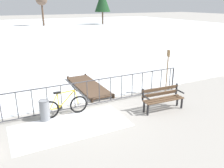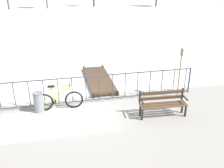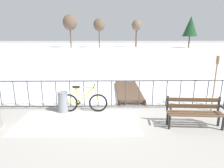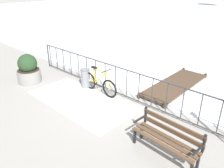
{
  "view_description": "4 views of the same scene",
  "coord_description": "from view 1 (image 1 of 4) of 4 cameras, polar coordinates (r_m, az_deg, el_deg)",
  "views": [
    {
      "loc": [
        -2.73,
        -7.9,
        3.84
      ],
      "look_at": [
        1.03,
        -0.58,
        1.0
      ],
      "focal_mm": 37.52,
      "sensor_mm": 36.0,
      "label": 1
    },
    {
      "loc": [
        -0.61,
        -8.39,
        4.32
      ],
      "look_at": [
        1.2,
        -0.25,
        0.78
      ],
      "focal_mm": 39.38,
      "sensor_mm": 36.0,
      "label": 2
    },
    {
      "loc": [
        0.16,
        -6.83,
        2.67
      ],
      "look_at": [
        0.28,
        0.38,
        0.84
      ],
      "focal_mm": 31.13,
      "sensor_mm": 36.0,
      "label": 3
    },
    {
      "loc": [
        4.54,
        -5.37,
        3.69
      ],
      "look_at": [
        0.19,
        -0.66,
        0.75
      ],
      "focal_mm": 35.78,
      "sensor_mm": 36.0,
      "label": 4
    }
  ],
  "objects": [
    {
      "name": "oar_upright",
      "position": [
        10.41,
        13.32,
        3.49
      ],
      "size": [
        0.04,
        0.16,
        1.98
      ],
      "color": "#937047",
      "rests_on": "ground"
    },
    {
      "name": "tree_west_mid",
      "position": [
        46.34,
        -2.35,
        19.63
      ],
      "size": [
        2.95,
        2.95,
        6.33
      ],
      "color": "brown",
      "rests_on": "ground"
    },
    {
      "name": "ground_plane",
      "position": [
        9.19,
        -7.42,
        -5.79
      ],
      "size": [
        160.0,
        160.0,
        0.0
      ],
      "primitive_type": "plane",
      "color": "#9E9991"
    },
    {
      "name": "railing_fence",
      "position": [
        8.98,
        -7.57,
        -2.55
      ],
      "size": [
        9.06,
        0.06,
        1.07
      ],
      "color": "#38383D",
      "rests_on": "ground"
    },
    {
      "name": "trash_bin",
      "position": [
        8.4,
        -16.12,
        -6.14
      ],
      "size": [
        0.35,
        0.35,
        0.73
      ],
      "color": "gray",
      "rests_on": "ground"
    },
    {
      "name": "park_bench",
      "position": [
        9.01,
        12.13,
        -3.06
      ],
      "size": [
        1.63,
        0.58,
        0.89
      ],
      "color": "brown",
      "rests_on": "ground"
    },
    {
      "name": "frozen_pond",
      "position": [
        36.6,
        -23.25,
        11.57
      ],
      "size": [
        80.0,
        56.0,
        0.03
      ],
      "primitive_type": "cube",
      "color": "white",
      "rests_on": "ground"
    },
    {
      "name": "bicycle_near_railing",
      "position": [
        8.55,
        -11.51,
        -5.3
      ],
      "size": [
        1.71,
        0.52,
        0.97
      ],
      "color": "black",
      "rests_on": "ground"
    },
    {
      "name": "wooden_dock",
      "position": [
        11.2,
        -5.8,
        -0.44
      ],
      "size": [
        1.1,
        3.43,
        0.2
      ],
      "color": "#4C3828",
      "rests_on": "ground"
    },
    {
      "name": "snow_patch",
      "position": [
        7.95,
        -9.95,
        -10.09
      ],
      "size": [
        3.81,
        1.83,
        0.01
      ],
      "primitive_type": "cube",
      "color": "white",
      "rests_on": "ground"
    }
  ]
}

